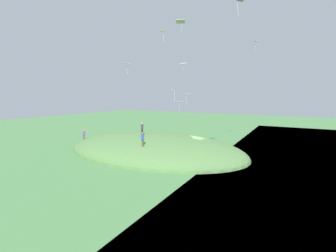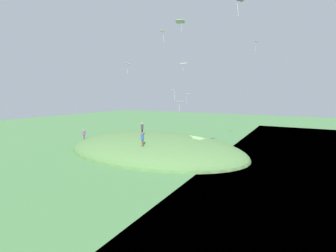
{
  "view_description": "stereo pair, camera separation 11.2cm",
  "coord_description": "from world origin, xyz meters",
  "px_view_note": "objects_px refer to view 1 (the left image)",
  "views": [
    {
      "loc": [
        -12.85,
        31.6,
        8.54
      ],
      "look_at": [
        2.96,
        3.16,
        4.31
      ],
      "focal_mm": 24.61,
      "sensor_mm": 36.0,
      "label": 1
    },
    {
      "loc": [
        -12.94,
        31.55,
        8.54
      ],
      "look_at": [
        2.96,
        3.16,
        4.31
      ],
      "focal_mm": 24.61,
      "sensor_mm": 36.0,
      "label": 2
    }
  ],
  "objects_px": {
    "person_on_hilltop": "(84,134)",
    "kite_1": "(162,32)",
    "kite_5": "(181,22)",
    "kite_2": "(179,102)",
    "kite_0": "(256,42)",
    "person_walking_path": "(143,138)",
    "kite_7": "(186,94)",
    "kite_4": "(184,63)",
    "kite_6": "(173,91)",
    "person_watching_kites": "(142,127)",
    "kite_8": "(241,1)",
    "kite_3": "(127,64)",
    "mooring_post": "(221,150)"
  },
  "relations": [
    {
      "from": "person_on_hilltop",
      "to": "kite_1",
      "type": "distance_m",
      "value": 20.67
    },
    {
      "from": "kite_5",
      "to": "kite_2",
      "type": "bearing_deg",
      "value": -63.29
    },
    {
      "from": "person_on_hilltop",
      "to": "kite_0",
      "type": "relative_size",
      "value": 1.0
    },
    {
      "from": "person_walking_path",
      "to": "kite_7",
      "type": "distance_m",
      "value": 15.19
    },
    {
      "from": "person_on_hilltop",
      "to": "kite_4",
      "type": "bearing_deg",
      "value": 53.93
    },
    {
      "from": "kite_5",
      "to": "kite_6",
      "type": "distance_m",
      "value": 13.97
    },
    {
      "from": "kite_1",
      "to": "kite_2",
      "type": "height_order",
      "value": "kite_1"
    },
    {
      "from": "kite_5",
      "to": "kite_7",
      "type": "distance_m",
      "value": 16.75
    },
    {
      "from": "person_watching_kites",
      "to": "kite_5",
      "type": "bearing_deg",
      "value": 120.02
    },
    {
      "from": "person_watching_kites",
      "to": "kite_1",
      "type": "bearing_deg",
      "value": -156.67
    },
    {
      "from": "kite_0",
      "to": "kite_4",
      "type": "distance_m",
      "value": 12.53
    },
    {
      "from": "kite_8",
      "to": "person_on_hilltop",
      "type": "bearing_deg",
      "value": 3.93
    },
    {
      "from": "kite_3",
      "to": "kite_4",
      "type": "relative_size",
      "value": 1.43
    },
    {
      "from": "kite_0",
      "to": "kite_5",
      "type": "height_order",
      "value": "kite_0"
    },
    {
      "from": "kite_3",
      "to": "person_watching_kites",
      "type": "bearing_deg",
      "value": 148.58
    },
    {
      "from": "kite_4",
      "to": "person_walking_path",
      "type": "bearing_deg",
      "value": 87.04
    },
    {
      "from": "kite_1",
      "to": "mooring_post",
      "type": "xyz_separation_m",
      "value": [
        -8.78,
        -2.45,
        -17.56
      ]
    },
    {
      "from": "kite_6",
      "to": "kite_7",
      "type": "relative_size",
      "value": 1.02
    },
    {
      "from": "kite_0",
      "to": "kite_2",
      "type": "relative_size",
      "value": 0.86
    },
    {
      "from": "mooring_post",
      "to": "person_watching_kites",
      "type": "bearing_deg",
      "value": 26.94
    },
    {
      "from": "person_watching_kites",
      "to": "kite_0",
      "type": "bearing_deg",
      "value": -169.88
    },
    {
      "from": "kite_4",
      "to": "kite_3",
      "type": "bearing_deg",
      "value": 22.03
    },
    {
      "from": "person_watching_kites",
      "to": "kite_3",
      "type": "distance_m",
      "value": 11.59
    },
    {
      "from": "kite_8",
      "to": "mooring_post",
      "type": "height_order",
      "value": "kite_8"
    },
    {
      "from": "person_watching_kites",
      "to": "kite_2",
      "type": "distance_m",
      "value": 7.58
    },
    {
      "from": "kite_6",
      "to": "kite_8",
      "type": "relative_size",
      "value": 0.99
    },
    {
      "from": "person_walking_path",
      "to": "mooring_post",
      "type": "relative_size",
      "value": 1.76
    },
    {
      "from": "person_walking_path",
      "to": "kite_2",
      "type": "height_order",
      "value": "kite_2"
    },
    {
      "from": "person_walking_path",
      "to": "kite_5",
      "type": "xyz_separation_m",
      "value": [
        -5.14,
        -0.33,
        13.46
      ]
    },
    {
      "from": "kite_1",
      "to": "kite_7",
      "type": "height_order",
      "value": "kite_1"
    },
    {
      "from": "person_watching_kites",
      "to": "kite_0",
      "type": "xyz_separation_m",
      "value": [
        -13.57,
        -13.41,
        13.47
      ]
    },
    {
      "from": "kite_2",
      "to": "kite_5",
      "type": "distance_m",
      "value": 14.14
    },
    {
      "from": "person_watching_kites",
      "to": "kite_2",
      "type": "bearing_deg",
      "value": -155.08
    },
    {
      "from": "person_watching_kites",
      "to": "mooring_post",
      "type": "bearing_deg",
      "value": 172.4
    },
    {
      "from": "kite_6",
      "to": "kite_5",
      "type": "bearing_deg",
      "value": 121.57
    },
    {
      "from": "kite_4",
      "to": "kite_5",
      "type": "xyz_separation_m",
      "value": [
        -4.57,
        10.57,
        2.92
      ]
    },
    {
      "from": "kite_1",
      "to": "kite_7",
      "type": "xyz_separation_m",
      "value": [
        -0.9,
        -6.91,
        -9.16
      ]
    },
    {
      "from": "person_on_hilltop",
      "to": "kite_1",
      "type": "height_order",
      "value": "kite_1"
    },
    {
      "from": "person_walking_path",
      "to": "kite_4",
      "type": "xyz_separation_m",
      "value": [
        -0.56,
        -10.89,
        10.53
      ]
    },
    {
      "from": "person_walking_path",
      "to": "kite_1",
      "type": "distance_m",
      "value": 16.5
    },
    {
      "from": "person_walking_path",
      "to": "kite_5",
      "type": "height_order",
      "value": "kite_5"
    },
    {
      "from": "person_walking_path",
      "to": "kite_5",
      "type": "bearing_deg",
      "value": 174.44
    },
    {
      "from": "person_watching_kites",
      "to": "kite_4",
      "type": "relative_size",
      "value": 1.49
    },
    {
      "from": "person_watching_kites",
      "to": "kite_8",
      "type": "distance_m",
      "value": 20.61
    },
    {
      "from": "person_watching_kites",
      "to": "kite_7",
      "type": "height_order",
      "value": "kite_7"
    },
    {
      "from": "person_on_hilltop",
      "to": "person_walking_path",
      "type": "height_order",
      "value": "person_walking_path"
    },
    {
      "from": "kite_6",
      "to": "kite_7",
      "type": "bearing_deg",
      "value": -101.97
    },
    {
      "from": "kite_3",
      "to": "kite_6",
      "type": "relative_size",
      "value": 0.94
    },
    {
      "from": "person_on_hilltop",
      "to": "mooring_post",
      "type": "height_order",
      "value": "person_on_hilltop"
    },
    {
      "from": "kite_4",
      "to": "kite_6",
      "type": "bearing_deg",
      "value": 14.33
    }
  ]
}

